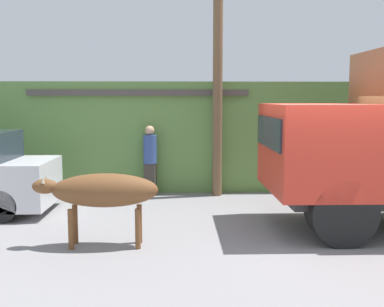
{
  "coord_description": "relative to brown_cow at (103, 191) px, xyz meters",
  "views": [
    {
      "loc": [
        -2.53,
        -7.62,
        2.44
      ],
      "look_at": [
        -2.31,
        0.15,
        1.5
      ],
      "focal_mm": 42.0,
      "sensor_mm": 36.0,
      "label": 1
    }
  ],
  "objects": [
    {
      "name": "ground_plane",
      "position": [
        3.8,
        0.3,
        -0.93
      ],
      "size": [
        60.0,
        60.0,
        0.0
      ],
      "primitive_type": "plane",
      "color": "gray"
    },
    {
      "name": "hillside_embankment",
      "position": [
        3.8,
        6.79,
        0.52
      ],
      "size": [
        32.0,
        5.08,
        2.89
      ],
      "color": "#608C47",
      "rests_on": "ground_plane"
    },
    {
      "name": "building_backdrop",
      "position": [
        0.24,
        5.48,
        0.43
      ],
      "size": [
        5.61,
        2.7,
        2.69
      ],
      "color": "#8CC69E",
      "rests_on": "ground_plane"
    },
    {
      "name": "brown_cow",
      "position": [
        0.0,
        0.0,
        0.0
      ],
      "size": [
        2.07,
        0.56,
        1.23
      ],
      "rotation": [
        0.0,
        0.0,
        -0.15
      ],
      "color": "brown",
      "rests_on": "ground_plane"
    },
    {
      "name": "pedestrian_on_hill",
      "position": [
        0.53,
        3.98,
        0.06
      ],
      "size": [
        0.41,
        0.41,
        1.78
      ],
      "rotation": [
        0.0,
        0.0,
        2.87
      ],
      "color": "#38332D",
      "rests_on": "ground_plane"
    },
    {
      "name": "utility_pole",
      "position": [
        2.23,
        3.95,
        2.64
      ],
      "size": [
        0.9,
        0.24,
        6.93
      ],
      "color": "brown",
      "rests_on": "ground_plane"
    }
  ]
}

